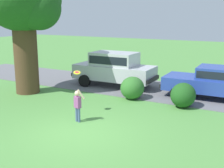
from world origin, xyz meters
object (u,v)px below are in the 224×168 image
Objects in this scene: oak_tree_large at (25,5)px; child_thrower at (78,103)px; parked_sedan at (211,81)px; frisbee at (77,73)px; parked_suv at (114,67)px.

child_thrower is at bearing -26.81° from oak_tree_large.
parked_sedan is at bearing 58.01° from child_thrower.
oak_tree_large is 1.43× the size of parked_sedan.
child_thrower is 4.38× the size of frisbee.
parked_suv reaches higher than child_thrower.
child_thrower is at bearing -121.99° from parked_sedan.
parked_suv is at bearing 46.92° from oak_tree_large.
parked_sedan is at bearing 0.28° from parked_suv.
frisbee is at bearing -129.72° from parked_sedan.
oak_tree_large is at bearing 153.19° from child_thrower.
frisbee is (1.10, -5.02, 0.63)m from parked_suv.
parked_sedan is 0.94× the size of parked_suv.
parked_sedan is 3.47× the size of child_thrower.
parked_sedan is (8.44, 3.39, -3.57)m from oak_tree_large.
parked_sedan is 6.61m from frisbee.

